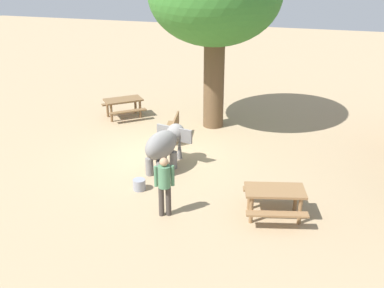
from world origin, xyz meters
The scene contains 7 objects.
ground_plane centered at (0.00, 0.00, 0.00)m, with size 60.00×60.00×0.00m, color tan.
elephant centered at (0.90, 0.41, 0.83)m, with size 1.90×1.28×1.30m.
person_handler centered at (3.44, 1.35, 0.95)m, with size 0.32×0.48×1.62m.
wooden_bench centered at (-1.45, -0.14, 0.47)m, with size 1.45×0.66×0.88m.
picnic_table_near centered at (2.69, 4.02, 0.59)m, with size 1.80×1.82×0.78m.
picnic_table_far centered at (-3.19, -2.88, 0.59)m, with size 2.10×2.10×0.78m.
feed_bucket centered at (2.38, 0.17, 0.16)m, with size 0.36×0.36×0.32m, color gray.
Camera 1 is at (12.83, 4.93, 6.22)m, focal length 42.21 mm.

